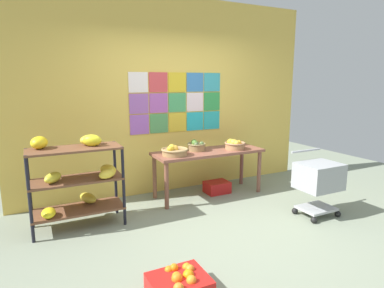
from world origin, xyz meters
TOP-DOWN VIEW (x-y plane):
  - ground at (0.00, 0.00)m, footprint 9.45×9.45m
  - back_wall_with_art at (0.00, 1.75)m, footprint 4.86×0.07m
  - banana_shelf_unit at (-1.57, 0.98)m, footprint 1.05×0.58m
  - display_table at (0.36, 1.23)m, footprint 1.69×0.59m
  - fruit_basket_back_left at (-0.23, 1.17)m, footprint 0.38×0.38m
  - fruit_basket_centre at (0.77, 1.15)m, footprint 0.32×0.32m
  - fruit_basket_right at (0.20, 1.31)m, footprint 0.28×0.28m
  - produce_crate_under_table at (0.54, 1.26)m, footprint 0.37×0.28m
  - orange_crate_foreground at (-1.03, -0.77)m, footprint 0.47×0.39m
  - shopping_cart at (1.24, -0.09)m, footprint 0.52×0.47m

SIDE VIEW (x-z plane):
  - ground at x=0.00m, z-range 0.00..0.00m
  - produce_crate_under_table at x=0.54m, z-range 0.00..0.18m
  - orange_crate_foreground at x=-1.03m, z-range -0.02..0.20m
  - shopping_cart at x=1.24m, z-range 0.08..0.92m
  - display_table at x=0.36m, z-range 0.26..0.96m
  - banana_shelf_unit at x=-1.57m, z-range 0.09..1.21m
  - fruit_basket_back_left at x=-0.23m, z-range 0.68..0.84m
  - fruit_basket_centre at x=0.77m, z-range 0.69..0.85m
  - fruit_basket_right at x=0.20m, z-range 0.69..0.86m
  - back_wall_with_art at x=0.00m, z-range 0.00..2.98m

